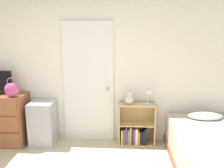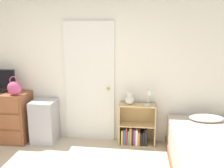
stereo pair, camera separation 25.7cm
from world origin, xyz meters
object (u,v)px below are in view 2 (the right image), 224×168
Objects in this scene: desk_lamp at (149,94)px; bed at (217,157)px; teddy_bear at (130,99)px; handbag at (14,88)px; bookshelf at (136,130)px; dresser at (1,116)px; storage_bin at (45,121)px.

bed is at bearing -40.89° from desk_lamp.
teddy_bear is 1.58m from bed.
bookshelf is (2.02, 0.25, -0.75)m from handbag.
bookshelf reaches higher than bed.
dresser is at bearing 168.56° from bed.
handbag is 0.17× the size of bed.
desk_lamp reaches higher than bookshelf.
teddy_bear is at bearing 146.26° from bed.
dresser is 4.49× the size of teddy_bear.
storage_bin is at bearing 164.82° from bed.
handbag is 3.28m from bed.
teddy_bear is at bearing 173.15° from desk_lamp.
desk_lamp is (2.24, 0.21, -0.09)m from handbag.
bookshelf is 3.15× the size of teddy_bear.
teddy_bear is at bearing 2.84° from dresser.
desk_lamp reaches higher than bed.
storage_bin reaches higher than bed.
bed is at bearing -11.44° from dresser.
dresser is 2.40m from bookshelf.
handbag is 0.77m from storage_bin.
handbag is 2.17m from bookshelf.
dresser is at bearing 159.44° from handbag.
teddy_bear is (2.28, 0.11, 0.37)m from dresser.
dresser is 0.69m from handbag.
teddy_bear reaches higher than storage_bin.
dresser is 0.53× the size of bed.
dresser is 0.80m from storage_bin.
desk_lamp is (2.61, 0.07, 0.47)m from dresser.
storage_bin is 1.55m from teddy_bear.
desk_lamp is at bearing -10.54° from bookshelf.
desk_lamp reaches higher than storage_bin.
bed is at bearing -15.18° from storage_bin.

